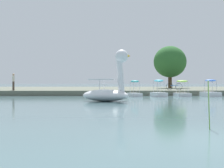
{
  "coord_description": "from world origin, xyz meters",
  "views": [
    {
      "loc": [
        -2.84,
        -8.25,
        1.41
      ],
      "look_at": [
        -1.84,
        18.93,
        1.23
      ],
      "focal_mm": 55.83,
      "sensor_mm": 36.0,
      "label": 1
    }
  ],
  "objects_px": {
    "swan_boat": "(109,88)",
    "person_on_path": "(13,82)",
    "bicycle_parked": "(174,87)",
    "pedal_boat_teal": "(135,92)",
    "pedal_boat_lime": "(182,91)",
    "tree_broadleaf_right": "(170,62)",
    "pedal_boat_cyan": "(159,92)",
    "pedal_boat_blue": "(210,92)"
  },
  "relations": [
    {
      "from": "pedal_boat_cyan",
      "to": "pedal_boat_teal",
      "type": "bearing_deg",
      "value": 169.71
    },
    {
      "from": "swan_boat",
      "to": "tree_broadleaf_right",
      "type": "relative_size",
      "value": 0.63
    },
    {
      "from": "pedal_boat_blue",
      "to": "pedal_boat_teal",
      "type": "bearing_deg",
      "value": 178.4
    },
    {
      "from": "tree_broadleaf_right",
      "to": "bicycle_parked",
      "type": "bearing_deg",
      "value": -99.39
    },
    {
      "from": "swan_boat",
      "to": "pedal_boat_teal",
      "type": "height_order",
      "value": "swan_boat"
    },
    {
      "from": "pedal_boat_cyan",
      "to": "bicycle_parked",
      "type": "relative_size",
      "value": 1.22
    },
    {
      "from": "swan_boat",
      "to": "pedal_boat_cyan",
      "type": "relative_size",
      "value": 1.8
    },
    {
      "from": "pedal_boat_blue",
      "to": "person_on_path",
      "type": "bearing_deg",
      "value": 171.91
    },
    {
      "from": "swan_boat",
      "to": "bicycle_parked",
      "type": "height_order",
      "value": "swan_boat"
    },
    {
      "from": "pedal_boat_lime",
      "to": "pedal_boat_blue",
      "type": "bearing_deg",
      "value": -5.43
    },
    {
      "from": "pedal_boat_blue",
      "to": "bicycle_parked",
      "type": "xyz_separation_m",
      "value": [
        -2.72,
        3.61,
        0.47
      ]
    },
    {
      "from": "pedal_boat_lime",
      "to": "tree_broadleaf_right",
      "type": "height_order",
      "value": "tree_broadleaf_right"
    },
    {
      "from": "tree_broadleaf_right",
      "to": "pedal_boat_lime",
      "type": "bearing_deg",
      "value": -97.08
    },
    {
      "from": "pedal_boat_teal",
      "to": "swan_boat",
      "type": "bearing_deg",
      "value": -108.52
    },
    {
      "from": "pedal_boat_teal",
      "to": "pedal_boat_blue",
      "type": "relative_size",
      "value": 0.83
    },
    {
      "from": "pedal_boat_blue",
      "to": "person_on_path",
      "type": "relative_size",
      "value": 1.34
    },
    {
      "from": "pedal_boat_cyan",
      "to": "pedal_boat_lime",
      "type": "bearing_deg",
      "value": 11.08
    },
    {
      "from": "bicycle_parked",
      "to": "pedal_boat_cyan",
      "type": "bearing_deg",
      "value": -121.03
    },
    {
      "from": "pedal_boat_blue",
      "to": "bicycle_parked",
      "type": "distance_m",
      "value": 4.54
    },
    {
      "from": "pedal_boat_lime",
      "to": "bicycle_parked",
      "type": "height_order",
      "value": "pedal_boat_lime"
    },
    {
      "from": "swan_boat",
      "to": "person_on_path",
      "type": "distance_m",
      "value": 14.21
    },
    {
      "from": "pedal_boat_lime",
      "to": "pedal_boat_blue",
      "type": "height_order",
      "value": "pedal_boat_blue"
    },
    {
      "from": "swan_boat",
      "to": "bicycle_parked",
      "type": "bearing_deg",
      "value": 57.81
    },
    {
      "from": "pedal_boat_blue",
      "to": "pedal_boat_lime",
      "type": "bearing_deg",
      "value": 174.57
    },
    {
      "from": "bicycle_parked",
      "to": "pedal_boat_teal",
      "type": "bearing_deg",
      "value": -143.06
    },
    {
      "from": "pedal_boat_teal",
      "to": "person_on_path",
      "type": "distance_m",
      "value": 12.41
    },
    {
      "from": "pedal_boat_cyan",
      "to": "pedal_boat_blue",
      "type": "distance_m",
      "value": 5.02
    },
    {
      "from": "person_on_path",
      "to": "pedal_boat_lime",
      "type": "bearing_deg",
      "value": -8.51
    },
    {
      "from": "pedal_boat_lime",
      "to": "tree_broadleaf_right",
      "type": "distance_m",
      "value": 15.13
    },
    {
      "from": "pedal_boat_teal",
      "to": "tree_broadleaf_right",
      "type": "height_order",
      "value": "tree_broadleaf_right"
    },
    {
      "from": "swan_boat",
      "to": "pedal_boat_lime",
      "type": "xyz_separation_m",
      "value": [
        7.29,
        8.16,
        -0.48
      ]
    },
    {
      "from": "person_on_path",
      "to": "bicycle_parked",
      "type": "relative_size",
      "value": 1.02
    },
    {
      "from": "pedal_boat_lime",
      "to": "bicycle_parked",
      "type": "relative_size",
      "value": 1.23
    },
    {
      "from": "swan_boat",
      "to": "tree_broadleaf_right",
      "type": "height_order",
      "value": "tree_broadleaf_right"
    },
    {
      "from": "swan_boat",
      "to": "tree_broadleaf_right",
      "type": "bearing_deg",
      "value": 68.17
    },
    {
      "from": "pedal_boat_lime",
      "to": "person_on_path",
      "type": "xyz_separation_m",
      "value": [
        -16.69,
        2.5,
        0.96
      ]
    },
    {
      "from": "pedal_boat_teal",
      "to": "bicycle_parked",
      "type": "height_order",
      "value": "pedal_boat_teal"
    },
    {
      "from": "swan_boat",
      "to": "pedal_boat_lime",
      "type": "distance_m",
      "value": 10.95
    },
    {
      "from": "pedal_boat_cyan",
      "to": "bicycle_parked",
      "type": "height_order",
      "value": "pedal_boat_cyan"
    },
    {
      "from": "tree_broadleaf_right",
      "to": "person_on_path",
      "type": "bearing_deg",
      "value": -146.88
    },
    {
      "from": "pedal_boat_blue",
      "to": "person_on_path",
      "type": "height_order",
      "value": "person_on_path"
    },
    {
      "from": "pedal_boat_teal",
      "to": "pedal_boat_cyan",
      "type": "relative_size",
      "value": 0.93
    }
  ]
}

